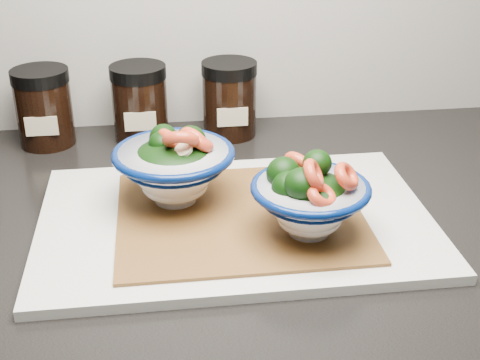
{
  "coord_description": "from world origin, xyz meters",
  "views": [
    {
      "loc": [
        0.01,
        0.75,
        1.3
      ],
      "look_at": [
        0.1,
        1.42,
        0.96
      ],
      "focal_mm": 50.0,
      "sensor_mm": 36.0,
      "label": 1
    }
  ],
  "objects": [
    {
      "name": "spice_jar_b",
      "position": [
        -0.15,
        1.69,
        0.96
      ],
      "size": [
        0.08,
        0.08,
        0.11
      ],
      "color": "black",
      "rests_on": "countertop"
    },
    {
      "name": "countertop",
      "position": [
        0.0,
        1.45,
        0.88
      ],
      "size": [
        3.5,
        0.6,
        0.04
      ],
      "primitive_type": "cube",
      "color": "black",
      "rests_on": "cabinet"
    },
    {
      "name": "bowl_right",
      "position": [
        0.16,
        1.37,
        0.96
      ],
      "size": [
        0.13,
        0.13,
        0.1
      ],
      "rotation": [
        0.0,
        0.0,
        -0.03
      ],
      "color": "white",
      "rests_on": "bamboo_mat"
    },
    {
      "name": "bowl_left",
      "position": [
        0.03,
        1.46,
        0.96
      ],
      "size": [
        0.14,
        0.14,
        0.1
      ],
      "rotation": [
        0.0,
        0.0,
        -0.3
      ],
      "color": "white",
      "rests_on": "bamboo_mat"
    },
    {
      "name": "cutting_board",
      "position": [
        0.09,
        1.42,
        0.91
      ],
      "size": [
        0.45,
        0.3,
        0.01
      ],
      "primitive_type": "cube",
      "color": "silver",
      "rests_on": "countertop"
    },
    {
      "name": "spice_jar_c",
      "position": [
        -0.02,
        1.69,
        0.96
      ],
      "size": [
        0.08,
        0.08,
        0.11
      ],
      "color": "black",
      "rests_on": "countertop"
    },
    {
      "name": "spice_jar_d",
      "position": [
        0.12,
        1.69,
        0.96
      ],
      "size": [
        0.08,
        0.08,
        0.11
      ],
      "color": "black",
      "rests_on": "countertop"
    },
    {
      "name": "bamboo_mat",
      "position": [
        0.1,
        1.42,
        0.91
      ],
      "size": [
        0.28,
        0.24,
        0.0
      ],
      "primitive_type": "cube",
      "color": "brown",
      "rests_on": "cutting_board"
    }
  ]
}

